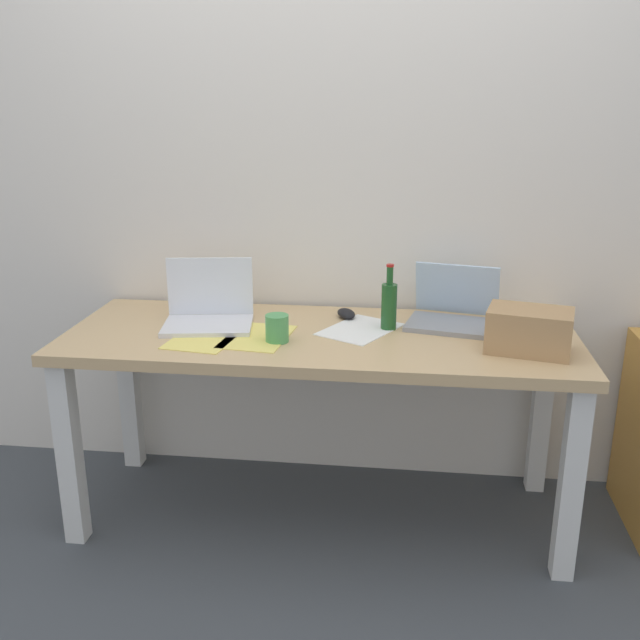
# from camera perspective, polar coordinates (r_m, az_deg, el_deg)

# --- Properties ---
(ground_plane) EXTENTS (8.00, 8.00, 0.00)m
(ground_plane) POSITION_cam_1_polar(r_m,az_deg,el_deg) (2.86, 0.00, -15.02)
(ground_plane) COLOR #42474C
(back_wall) EXTENTS (5.20, 0.08, 2.60)m
(back_wall) POSITION_cam_1_polar(r_m,az_deg,el_deg) (2.81, 1.02, 12.71)
(back_wall) COLOR silver
(back_wall) RESTS_ON ground
(desk) EXTENTS (1.82, 0.68, 0.73)m
(desk) POSITION_cam_1_polar(r_m,az_deg,el_deg) (2.57, 0.00, -3.14)
(desk) COLOR tan
(desk) RESTS_ON ground
(laptop_left) EXTENTS (0.35, 0.28, 0.24)m
(laptop_left) POSITION_cam_1_polar(r_m,az_deg,el_deg) (2.65, -8.89, 0.66)
(laptop_left) COLOR silver
(laptop_left) RESTS_ON desk
(laptop_right) EXTENTS (0.35, 0.31, 0.21)m
(laptop_right) POSITION_cam_1_polar(r_m,az_deg,el_deg) (2.67, 10.55, 0.57)
(laptop_right) COLOR gray
(laptop_right) RESTS_ON desk
(beer_bottle) EXTENTS (0.06, 0.06, 0.24)m
(beer_bottle) POSITION_cam_1_polar(r_m,az_deg,el_deg) (2.57, 5.54, 1.24)
(beer_bottle) COLOR #1E5123
(beer_bottle) RESTS_ON desk
(computer_mouse) EXTENTS (0.10, 0.12, 0.03)m
(computer_mouse) POSITION_cam_1_polar(r_m,az_deg,el_deg) (2.71, 2.11, 0.52)
(computer_mouse) COLOR black
(computer_mouse) RESTS_ON desk
(cardboard_box) EXTENTS (0.30, 0.23, 0.14)m
(cardboard_box) POSITION_cam_1_polar(r_m,az_deg,el_deg) (2.44, 16.38, -0.81)
(cardboard_box) COLOR tan
(cardboard_box) RESTS_ON desk
(coffee_mug) EXTENTS (0.08, 0.08, 0.09)m
(coffee_mug) POSITION_cam_1_polar(r_m,az_deg,el_deg) (2.45, -3.45, -0.67)
(coffee_mug) COLOR #4C9E56
(coffee_mug) RESTS_ON desk
(paper_sheet_near_back) EXTENTS (0.33, 0.36, 0.00)m
(paper_sheet_near_back) POSITION_cam_1_polar(r_m,az_deg,el_deg) (2.58, 3.22, -0.75)
(paper_sheet_near_back) COLOR white
(paper_sheet_near_back) RESTS_ON desk
(paper_sheet_front_left) EXTENTS (0.25, 0.32, 0.00)m
(paper_sheet_front_left) POSITION_cam_1_polar(r_m,az_deg,el_deg) (2.52, -9.17, -1.39)
(paper_sheet_front_left) COLOR #F4E06B
(paper_sheet_front_left) RESTS_ON desk
(paper_yellow_folder) EXTENTS (0.24, 0.32, 0.00)m
(paper_yellow_folder) POSITION_cam_1_polar(r_m,az_deg,el_deg) (2.51, -5.03, -1.34)
(paper_yellow_folder) COLOR #F4E06B
(paper_yellow_folder) RESTS_ON desk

